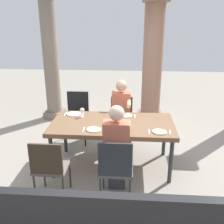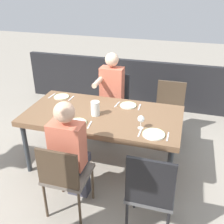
% 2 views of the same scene
% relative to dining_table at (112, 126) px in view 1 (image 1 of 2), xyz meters
% --- Properties ---
extents(ground_plane, '(16.00, 16.00, 0.00)m').
position_rel_dining_table_xyz_m(ground_plane, '(0.00, 0.00, -0.71)').
color(ground_plane, gray).
extents(dining_table, '(1.93, 0.99, 0.77)m').
position_rel_dining_table_xyz_m(dining_table, '(0.00, 0.00, 0.00)').
color(dining_table, brown).
rests_on(dining_table, ground).
extents(chair_west_north, '(0.44, 0.44, 0.97)m').
position_rel_dining_table_xyz_m(chair_west_north, '(-0.75, 0.92, -0.15)').
color(chair_west_north, '#4F4F50').
rests_on(chair_west_north, ground).
extents(chair_west_south, '(0.44, 0.44, 0.89)m').
position_rel_dining_table_xyz_m(chair_west_south, '(-0.75, -0.91, -0.19)').
color(chair_west_south, '#6A6158').
rests_on(chair_west_south, ground).
extents(chair_mid_north, '(0.44, 0.44, 0.88)m').
position_rel_dining_table_xyz_m(chair_mid_north, '(0.11, 0.91, -0.19)').
color(chair_mid_north, '#6A6158').
rests_on(chair_mid_north, ground).
extents(chair_mid_south, '(0.44, 0.44, 0.94)m').
position_rel_dining_table_xyz_m(chair_mid_south, '(0.11, -0.92, -0.16)').
color(chair_mid_south, '#5B5E61').
rests_on(chair_mid_south, ground).
extents(diner_woman_green, '(0.35, 0.49, 1.32)m').
position_rel_dining_table_xyz_m(diner_woman_green, '(0.11, -0.72, -0.00)').
color(diner_woman_green, '#3F3F4C').
rests_on(diner_woman_green, ground).
extents(diner_man_white, '(0.35, 0.49, 1.27)m').
position_rel_dining_table_xyz_m(diner_man_white, '(0.11, 0.73, -0.03)').
color(diner_man_white, '#3F3F4C').
rests_on(diner_man_white, ground).
extents(stone_column_near, '(0.45, 0.45, 2.84)m').
position_rel_dining_table_xyz_m(stone_column_near, '(-1.57, 2.13, 0.69)').
color(stone_column_near, gray).
rests_on(stone_column_near, ground).
extents(stone_column_centre, '(0.57, 0.57, 2.72)m').
position_rel_dining_table_xyz_m(stone_column_centre, '(0.75, 2.13, 0.63)').
color(stone_column_centre, '#936B56').
rests_on(stone_column_centre, ground).
extents(plate_0, '(0.25, 0.25, 0.02)m').
position_rel_dining_table_xyz_m(plate_0, '(-0.68, 0.32, 0.07)').
color(plate_0, white).
rests_on(plate_0, dining_table).
extents(wine_glass_0, '(0.08, 0.08, 0.16)m').
position_rel_dining_table_xyz_m(wine_glass_0, '(-0.52, 0.22, 0.17)').
color(wine_glass_0, white).
rests_on(wine_glass_0, dining_table).
extents(fork_0, '(0.02, 0.17, 0.01)m').
position_rel_dining_table_xyz_m(fork_0, '(-0.83, 0.32, 0.06)').
color(fork_0, silver).
rests_on(fork_0, dining_table).
extents(spoon_0, '(0.02, 0.17, 0.01)m').
position_rel_dining_table_xyz_m(spoon_0, '(-0.53, 0.32, 0.06)').
color(spoon_0, silver).
rests_on(spoon_0, dining_table).
extents(plate_1, '(0.22, 0.22, 0.02)m').
position_rel_dining_table_xyz_m(plate_1, '(-0.26, -0.30, 0.07)').
color(plate_1, white).
rests_on(plate_1, dining_table).
extents(fork_1, '(0.02, 0.17, 0.01)m').
position_rel_dining_table_xyz_m(fork_1, '(-0.41, -0.30, 0.06)').
color(fork_1, silver).
rests_on(fork_1, dining_table).
extents(spoon_1, '(0.04, 0.17, 0.01)m').
position_rel_dining_table_xyz_m(spoon_1, '(-0.11, -0.30, 0.06)').
color(spoon_1, silver).
rests_on(spoon_1, dining_table).
extents(plate_2, '(0.22, 0.22, 0.02)m').
position_rel_dining_table_xyz_m(plate_2, '(0.21, 0.31, 0.07)').
color(plate_2, white).
rests_on(plate_2, dining_table).
extents(fork_2, '(0.03, 0.17, 0.01)m').
position_rel_dining_table_xyz_m(fork_2, '(0.06, 0.31, 0.06)').
color(fork_2, silver).
rests_on(fork_2, dining_table).
extents(spoon_2, '(0.03, 0.17, 0.01)m').
position_rel_dining_table_xyz_m(spoon_2, '(0.36, 0.31, 0.06)').
color(spoon_2, silver).
rests_on(spoon_2, dining_table).
extents(plate_3, '(0.21, 0.21, 0.02)m').
position_rel_dining_table_xyz_m(plate_3, '(0.71, -0.31, 0.07)').
color(plate_3, silver).
rests_on(plate_3, dining_table).
extents(fork_3, '(0.02, 0.17, 0.01)m').
position_rel_dining_table_xyz_m(fork_3, '(0.56, -0.31, 0.06)').
color(fork_3, silver).
rests_on(fork_3, dining_table).
extents(spoon_3, '(0.03, 0.17, 0.01)m').
position_rel_dining_table_xyz_m(spoon_3, '(0.86, -0.31, 0.06)').
color(spoon_3, silver).
rests_on(spoon_3, dining_table).
extents(water_pitcher, '(0.11, 0.11, 0.18)m').
position_rel_dining_table_xyz_m(water_pitcher, '(0.07, 0.06, 0.14)').
color(water_pitcher, white).
rests_on(water_pitcher, dining_table).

